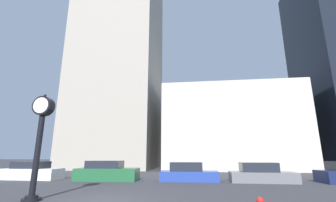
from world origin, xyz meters
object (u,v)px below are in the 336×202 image
(car_blue, at_px, (188,173))
(car_white, at_px, (32,172))
(car_green, at_px, (107,172))
(car_grey, at_px, (261,174))
(street_clock, at_px, (40,134))

(car_blue, bearing_deg, car_white, -179.17)
(car_white, xyz_separation_m, car_green, (6.21, -0.03, 0.03))
(car_blue, relative_size, car_grey, 0.96)
(car_green, xyz_separation_m, car_grey, (11.26, 0.23, -0.05))
(car_white, height_order, car_grey, car_white)
(car_white, bearing_deg, car_green, 0.47)
(car_green, bearing_deg, car_blue, 0.99)
(car_green, relative_size, car_grey, 1.06)
(car_blue, xyz_separation_m, car_grey, (5.12, -0.17, -0.00))
(street_clock, xyz_separation_m, car_blue, (6.14, 8.33, -2.18))
(car_blue, bearing_deg, street_clock, -127.24)
(street_clock, height_order, car_blue, street_clock)
(car_grey, bearing_deg, car_green, -178.15)
(street_clock, bearing_deg, car_green, 90.06)
(street_clock, distance_m, car_blue, 10.58)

